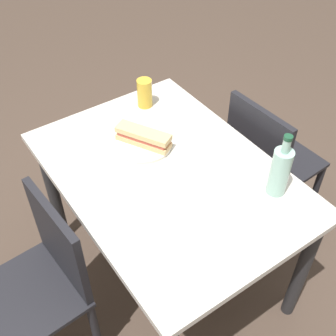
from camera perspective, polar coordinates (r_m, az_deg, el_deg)
The scene contains 10 objects.
ground_plane at distance 2.37m, azimuth 0.00°, elevation -13.26°, with size 8.00×8.00×0.00m, color #47382D.
dining_table at distance 1.88m, azimuth 0.00°, elevation -2.86°, with size 1.17×0.83×0.73m.
chair_far at distance 2.28m, azimuth 12.74°, elevation 1.04°, with size 0.42×0.42×0.84m.
chair_near at distance 1.84m, azimuth -16.11°, elevation -13.93°, with size 0.43×0.43×0.84m.
plate_near at distance 1.92m, azimuth -3.21°, elevation 3.15°, with size 0.25×0.25×0.01m, color silver.
baguette_sandwich_near at distance 1.89m, azimuth -3.26°, elevation 4.10°, with size 0.25×0.18×0.07m.
knife_near at distance 1.95m, azimuth -2.76°, elevation 4.38°, with size 0.14×0.13×0.01m.
water_bottle at distance 1.70m, azimuth 14.55°, elevation -0.35°, with size 0.08×0.08×0.28m.
beer_glass at distance 2.12m, azimuth -3.10°, elevation 9.83°, with size 0.07×0.07×0.14m, color gold.
paper_napkin at distance 1.50m, azimuth -1.69°, elevation -13.08°, with size 0.14×0.14×0.00m, color white.
Camera 1 is at (1.06, -0.74, 1.99)m, focal length 46.24 mm.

